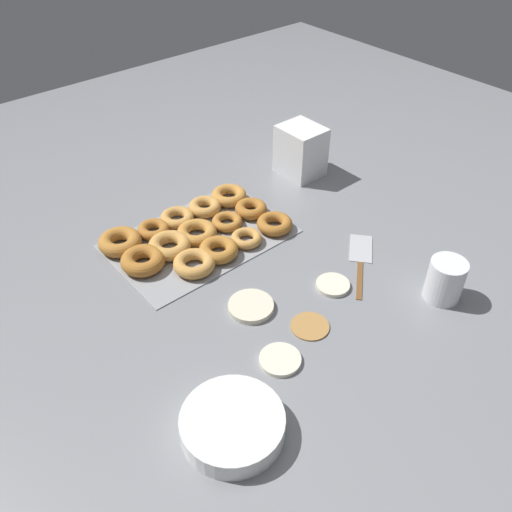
# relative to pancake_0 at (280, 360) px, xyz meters

# --- Properties ---
(ground_plane) EXTENTS (3.00, 3.00, 0.00)m
(ground_plane) POSITION_rel_pancake_0_xyz_m (-0.20, -0.20, -0.01)
(ground_plane) COLOR gray
(pancake_0) EXTENTS (0.09, 0.09, 0.01)m
(pancake_0) POSITION_rel_pancake_0_xyz_m (0.00, 0.00, 0.00)
(pancake_0) COLOR silver
(pancake_0) RESTS_ON ground_plane
(pancake_1) EXTENTS (0.09, 0.09, 0.01)m
(pancake_1) POSITION_rel_pancake_0_xyz_m (-0.12, -0.03, -0.00)
(pancake_1) COLOR #B27F42
(pancake_1) RESTS_ON ground_plane
(pancake_2) EXTENTS (0.08, 0.08, 0.01)m
(pancake_2) POSITION_rel_pancake_0_xyz_m (-0.26, -0.09, 0.00)
(pancake_2) COLOR silver
(pancake_2) RESTS_ON ground_plane
(pancake_3) EXTENTS (0.11, 0.11, 0.01)m
(pancake_3) POSITION_rel_pancake_0_xyz_m (-0.05, -0.16, 0.00)
(pancake_3) COLOR beige
(pancake_3) RESTS_ON ground_plane
(donut_tray) EXTENTS (0.49, 0.32, 0.04)m
(donut_tray) POSITION_rel_pancake_0_xyz_m (-0.11, -0.47, 0.01)
(donut_tray) COLOR #93969B
(donut_tray) RESTS_ON ground_plane
(batter_bowl) EXTENTS (0.20, 0.20, 0.05)m
(batter_bowl) POSITION_rel_pancake_0_xyz_m (0.18, 0.07, 0.02)
(batter_bowl) COLOR white
(batter_bowl) RESTS_ON ground_plane
(container_stack) EXTENTS (0.12, 0.13, 0.16)m
(container_stack) POSITION_rel_pancake_0_xyz_m (-0.57, -0.54, 0.07)
(container_stack) COLOR white
(container_stack) RESTS_ON ground_plane
(paper_cup) EXTENTS (0.09, 0.09, 0.11)m
(paper_cup) POSITION_rel_pancake_0_xyz_m (-0.43, 0.10, 0.05)
(paper_cup) COLOR white
(paper_cup) RESTS_ON ground_plane
(spatula) EXTENTS (0.22, 0.19, 0.01)m
(spatula) POSITION_rel_pancake_0_xyz_m (-0.40, -0.13, -0.00)
(spatula) COLOR brown
(spatula) RESTS_ON ground_plane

